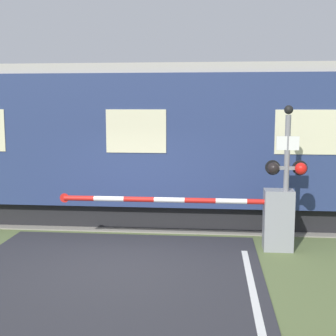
% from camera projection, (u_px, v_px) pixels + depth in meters
% --- Properties ---
extents(ground_plane, '(80.00, 80.00, 0.00)m').
position_uv_depth(ground_plane, '(116.00, 264.00, 8.90)').
color(ground_plane, '#5B6B3D').
extents(track_bed, '(36.00, 3.20, 0.13)m').
position_uv_depth(track_bed, '(145.00, 216.00, 12.66)').
color(track_bed, gray).
rests_on(track_bed, ground_plane).
extents(train, '(14.09, 3.02, 3.98)m').
position_uv_depth(train, '(145.00, 142.00, 12.38)').
color(train, black).
rests_on(train, ground_plane).
extents(crossing_barrier, '(4.96, 0.44, 1.28)m').
position_uv_depth(crossing_barrier, '(262.00, 217.00, 9.74)').
color(crossing_barrier, gray).
rests_on(crossing_barrier, ground_plane).
extents(signal_post, '(0.84, 0.26, 3.01)m').
position_uv_depth(signal_post, '(287.00, 170.00, 9.44)').
color(signal_post, gray).
rests_on(signal_post, ground_plane).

